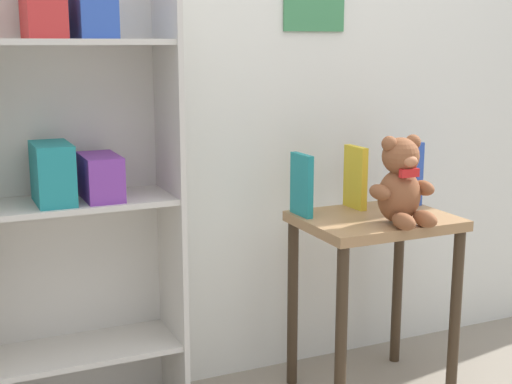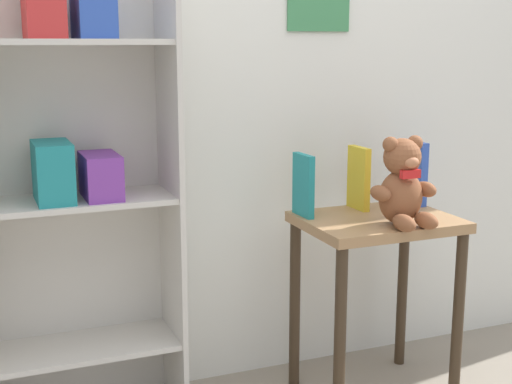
{
  "view_description": "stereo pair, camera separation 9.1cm",
  "coord_description": "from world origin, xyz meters",
  "px_view_note": "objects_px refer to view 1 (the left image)",
  "views": [
    {
      "loc": [
        -1.18,
        -1.13,
        1.27
      ],
      "look_at": [
        -0.22,
        0.99,
        0.79
      ],
      "focal_mm": 50.0,
      "sensor_mm": 36.0,
      "label": 1
    },
    {
      "loc": [
        -1.09,
        -1.16,
        1.27
      ],
      "look_at": [
        -0.22,
        0.99,
        0.79
      ],
      "focal_mm": 50.0,
      "sensor_mm": 36.0,
      "label": 2
    }
  ],
  "objects_px": {
    "teddy_bear": "(401,184)",
    "book_standing_teal": "(302,185)",
    "book_standing_blue": "(409,172)",
    "display_table": "(374,252)",
    "book_standing_yellow": "(355,177)",
    "bookshelf_side": "(73,171)"
  },
  "relations": [
    {
      "from": "teddy_bear",
      "to": "book_standing_teal",
      "type": "height_order",
      "value": "teddy_bear"
    },
    {
      "from": "teddy_bear",
      "to": "book_standing_blue",
      "type": "distance_m",
      "value": 0.33
    },
    {
      "from": "book_standing_teal",
      "to": "book_standing_blue",
      "type": "xyz_separation_m",
      "value": [
        0.47,
        0.02,
        0.01
      ]
    },
    {
      "from": "display_table",
      "to": "book_standing_yellow",
      "type": "distance_m",
      "value": 0.28
    },
    {
      "from": "book_standing_teal",
      "to": "book_standing_yellow",
      "type": "distance_m",
      "value": 0.24
    },
    {
      "from": "teddy_bear",
      "to": "book_standing_teal",
      "type": "distance_m",
      "value": 0.35
    },
    {
      "from": "book_standing_teal",
      "to": "book_standing_yellow",
      "type": "height_order",
      "value": "book_standing_yellow"
    },
    {
      "from": "bookshelf_side",
      "to": "display_table",
      "type": "distance_m",
      "value": 1.08
    },
    {
      "from": "display_table",
      "to": "teddy_bear",
      "type": "height_order",
      "value": "teddy_bear"
    },
    {
      "from": "display_table",
      "to": "book_standing_yellow",
      "type": "height_order",
      "value": "book_standing_yellow"
    },
    {
      "from": "bookshelf_side",
      "to": "book_standing_teal",
      "type": "xyz_separation_m",
      "value": [
        0.77,
        -0.09,
        -0.09
      ]
    },
    {
      "from": "book_standing_yellow",
      "to": "display_table",
      "type": "bearing_deg",
      "value": -91.3
    },
    {
      "from": "book_standing_teal",
      "to": "book_standing_yellow",
      "type": "relative_size",
      "value": 0.96
    },
    {
      "from": "bookshelf_side",
      "to": "teddy_bear",
      "type": "bearing_deg",
      "value": -17.66
    },
    {
      "from": "book_standing_teal",
      "to": "book_standing_blue",
      "type": "height_order",
      "value": "book_standing_blue"
    },
    {
      "from": "book_standing_blue",
      "to": "book_standing_teal",
      "type": "bearing_deg",
      "value": 179.97
    },
    {
      "from": "book_standing_teal",
      "to": "book_standing_yellow",
      "type": "xyz_separation_m",
      "value": [
        0.24,
        0.02,
        0.01
      ]
    },
    {
      "from": "bookshelf_side",
      "to": "book_standing_yellow",
      "type": "height_order",
      "value": "bookshelf_side"
    },
    {
      "from": "display_table",
      "to": "book_standing_yellow",
      "type": "xyz_separation_m",
      "value": [
        -0.0,
        0.14,
        0.25
      ]
    },
    {
      "from": "bookshelf_side",
      "to": "book_standing_blue",
      "type": "bearing_deg",
      "value": -3.48
    },
    {
      "from": "teddy_bear",
      "to": "book_standing_blue",
      "type": "relative_size",
      "value": 1.26
    },
    {
      "from": "display_table",
      "to": "book_standing_yellow",
      "type": "relative_size",
      "value": 2.91
    }
  ]
}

